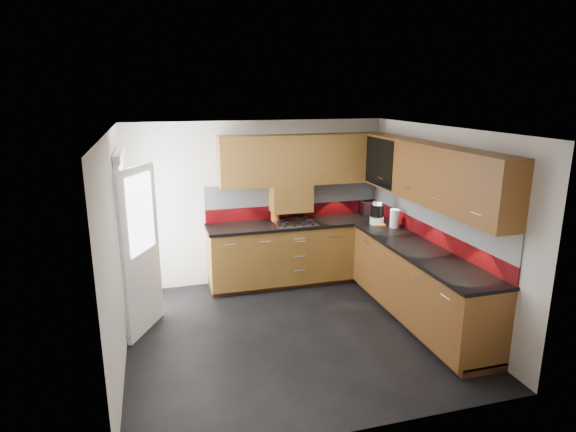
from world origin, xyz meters
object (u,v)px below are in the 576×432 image
object	(u,v)px
gas_hob	(294,222)
food_processor	(377,214)
utensil_pot	(275,215)
toaster	(371,208)

from	to	relation	value
gas_hob	food_processor	world-z (taller)	food_processor
utensil_pot	toaster	world-z (taller)	utensil_pot
gas_hob	toaster	distance (m)	1.31
toaster	food_processor	xyz separation A→B (m)	(-0.17, -0.56, 0.05)
food_processor	toaster	bearing A→B (deg)	72.91
gas_hob	toaster	bearing A→B (deg)	7.69
gas_hob	food_processor	distance (m)	1.20
food_processor	gas_hob	bearing A→B (deg)	160.96
gas_hob	food_processor	xyz separation A→B (m)	(1.13, -0.39, 0.14)
gas_hob	utensil_pot	distance (m)	0.31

